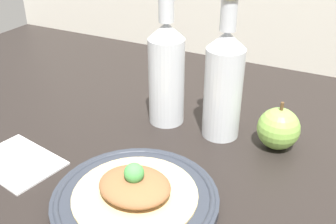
# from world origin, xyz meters

# --- Properties ---
(ground_plane) EXTENTS (1.80, 1.10, 0.04)m
(ground_plane) POSITION_xyz_m (0.00, 0.00, -0.02)
(ground_plane) COLOR black
(plate) EXTENTS (0.27, 0.27, 0.02)m
(plate) POSITION_xyz_m (-0.01, -0.15, 0.01)
(plate) COLOR #2D333D
(plate) RESTS_ON ground_plane
(plated_food) EXTENTS (0.20, 0.20, 0.06)m
(plated_food) POSITION_xyz_m (-0.01, -0.15, 0.03)
(plated_food) COLOR #D6BC7F
(plated_food) RESTS_ON plate
(cider_bottle_left) EXTENTS (0.08, 0.08, 0.29)m
(cider_bottle_left) POSITION_xyz_m (-0.09, 0.11, 0.12)
(cider_bottle_left) COLOR silver
(cider_bottle_left) RESTS_ON ground_plane
(cider_bottle_right) EXTENTS (0.08, 0.08, 0.29)m
(cider_bottle_right) POSITION_xyz_m (0.04, 0.11, 0.12)
(cider_bottle_right) COLOR silver
(cider_bottle_right) RESTS_ON ground_plane
(apple) EXTENTS (0.08, 0.08, 0.10)m
(apple) POSITION_xyz_m (0.15, 0.11, 0.04)
(apple) COLOR #84B74C
(apple) RESTS_ON ground_plane
(napkin) EXTENTS (0.18, 0.14, 0.01)m
(napkin) POSITION_xyz_m (-0.26, -0.16, 0.00)
(napkin) COLOR white
(napkin) RESTS_ON ground_plane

